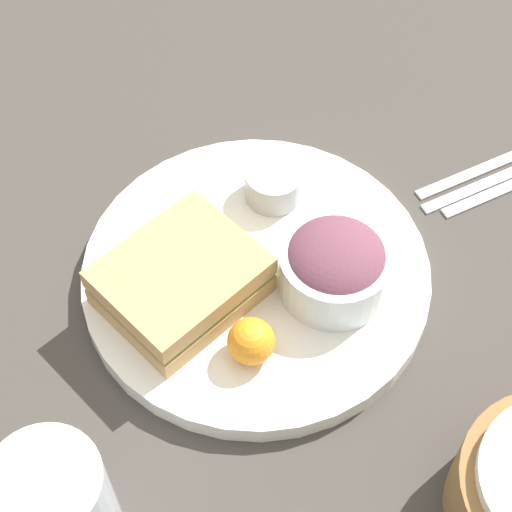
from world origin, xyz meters
The scene contains 8 objects.
ground_plane centered at (0.00, 0.00, 0.00)m, with size 4.00×4.00×0.00m, color #3D3833.
plate centered at (0.00, 0.00, 0.01)m, with size 0.32×0.32×0.02m, color white.
sandwich centered at (0.07, 0.00, 0.05)m, with size 0.16×0.15×0.05m.
salad_bowl centered at (-0.06, 0.05, 0.05)m, with size 0.10×0.10×0.06m.
dressing_cup centered at (-0.05, -0.07, 0.04)m, with size 0.06×0.06×0.03m, color #99999E.
orange_wedge centered at (0.04, 0.08, 0.04)m, with size 0.04×0.04×0.04m, color orange.
fork centered at (-0.29, -0.03, 0.00)m, with size 0.20×0.01×0.01m, color #B2B2B7.
knife centered at (-0.29, -0.01, 0.00)m, with size 0.21×0.01×0.01m, color #B2B2B7.
Camera 1 is at (0.18, 0.41, 0.68)m, focal length 60.00 mm.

